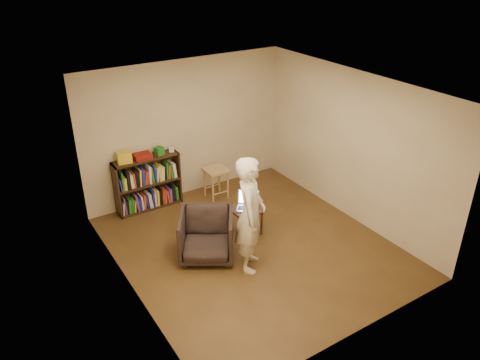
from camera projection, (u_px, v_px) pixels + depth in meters
floor at (252, 246)px, 7.56m from camera, size 4.50×4.50×0.00m
ceiling at (255, 89)px, 6.38m from camera, size 4.50×4.50×0.00m
wall_back at (186, 129)px, 8.66m from camera, size 4.00×0.00×4.00m
wall_left at (125, 211)px, 6.01m from camera, size 0.00×4.50×4.50m
wall_right at (351, 147)px, 7.93m from camera, size 0.00×4.50×4.50m
bookshelf at (148, 186)px, 8.51m from camera, size 1.20×0.30×1.00m
box_yellow at (124, 157)px, 8.02m from camera, size 0.26×0.20×0.19m
red_cloth at (142, 156)px, 8.18m from camera, size 0.30×0.22×0.10m
box_green at (159, 151)px, 8.34m from camera, size 0.16×0.16×0.14m
box_white at (171, 150)px, 8.48m from camera, size 0.11×0.11×0.07m
stool at (216, 175)px, 8.82m from camera, size 0.41×0.41×0.60m
armchair at (207, 235)px, 7.17m from camera, size 1.13×1.14×0.76m
side_table at (246, 213)px, 7.76m from camera, size 0.44×0.44×0.45m
laptop at (248, 204)px, 7.77m from camera, size 0.49×0.49×0.25m
person at (250, 215)px, 6.71m from camera, size 0.74×0.78×1.80m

